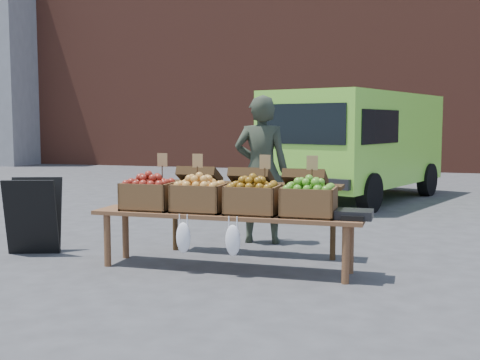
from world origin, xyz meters
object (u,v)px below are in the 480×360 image
(chalkboard_sign, at_px, (33,216))
(crate_golden_apples, at_px, (149,196))
(vendor, at_px, (261,170))
(crate_russet_pears, at_px, (199,198))
(weighing_scale, at_px, (354,214))
(crate_red_apples, at_px, (253,200))
(crate_green_apples, at_px, (309,202))
(display_bench, at_px, (226,241))
(delivery_van, at_px, (357,147))
(back_table, at_px, (251,208))

(chalkboard_sign, xyz_separation_m, crate_golden_apples, (1.46, -0.11, 0.28))
(vendor, relative_size, chalkboard_sign, 2.08)
(crate_russet_pears, height_order, weighing_scale, crate_russet_pears)
(crate_golden_apples, xyz_separation_m, crate_red_apples, (1.10, 0.00, 0.00))
(crate_golden_apples, xyz_separation_m, crate_russet_pears, (0.55, 0.00, 0.00))
(crate_russet_pears, bearing_deg, weighing_scale, 0.00)
(crate_golden_apples, relative_size, weighing_scale, 1.47)
(crate_russet_pears, relative_size, weighing_scale, 1.47)
(crate_golden_apples, height_order, crate_red_apples, same)
(crate_russet_pears, bearing_deg, crate_golden_apples, 180.00)
(chalkboard_sign, height_order, crate_green_apples, chalkboard_sign)
(display_bench, bearing_deg, delivery_van, 83.00)
(chalkboard_sign, height_order, crate_russet_pears, chalkboard_sign)
(display_bench, distance_m, crate_russet_pears, 0.51)
(back_table, xyz_separation_m, crate_green_apples, (0.76, -0.72, 0.19))
(crate_golden_apples, bearing_deg, crate_green_apples, 0.00)
(delivery_van, height_order, chalkboard_sign, delivery_van)
(delivery_van, xyz_separation_m, crate_red_apples, (-0.45, -5.90, -0.29))
(crate_russet_pears, bearing_deg, chalkboard_sign, 176.93)
(back_table, height_order, weighing_scale, back_table)
(display_bench, bearing_deg, chalkboard_sign, 177.30)
(crate_red_apples, height_order, crate_green_apples, same)
(crate_red_apples, xyz_separation_m, weighing_scale, (0.98, 0.00, -0.10))
(weighing_scale, bearing_deg, crate_red_apples, 180.00)
(delivery_van, bearing_deg, weighing_scale, -65.18)
(delivery_van, height_order, crate_russet_pears, delivery_van)
(delivery_van, xyz_separation_m, crate_green_apples, (0.10, -5.90, -0.29))
(crate_green_apples, height_order, weighing_scale, crate_green_apples)
(vendor, bearing_deg, crate_red_apples, 93.27)
(vendor, xyz_separation_m, display_bench, (-0.00, -1.42, -0.61))
(delivery_van, bearing_deg, crate_russet_pears, -79.87)
(delivery_van, xyz_separation_m, crate_russet_pears, (-1.00, -5.90, -0.29))
(crate_russet_pears, distance_m, weighing_scale, 1.53)
(back_table, relative_size, crate_russet_pears, 4.20)
(crate_red_apples, bearing_deg, delivery_van, 85.65)
(crate_golden_apples, bearing_deg, crate_russet_pears, 0.00)
(back_table, distance_m, weighing_scale, 1.39)
(display_bench, bearing_deg, crate_russet_pears, 180.00)
(display_bench, xyz_separation_m, crate_green_apples, (0.83, 0.00, 0.42))
(display_bench, height_order, weighing_scale, weighing_scale)
(crate_golden_apples, relative_size, crate_russet_pears, 1.00)
(crate_red_apples, bearing_deg, vendor, 100.96)
(crate_green_apples, bearing_deg, back_table, 136.62)
(vendor, distance_m, crate_golden_apples, 1.65)
(display_bench, relative_size, weighing_scale, 7.94)
(delivery_van, bearing_deg, vendor, -79.43)
(chalkboard_sign, xyz_separation_m, display_bench, (2.28, -0.11, -0.14))
(crate_golden_apples, distance_m, weighing_scale, 2.08)
(vendor, relative_size, crate_green_apples, 3.56)
(weighing_scale, bearing_deg, delivery_van, 95.08)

